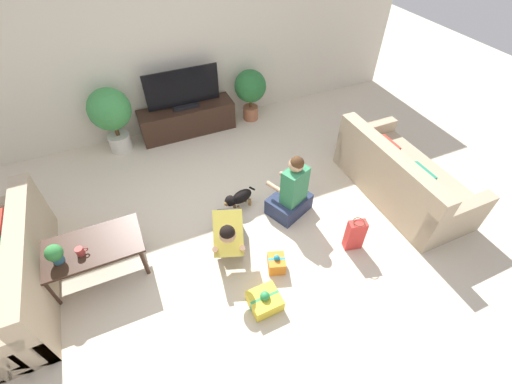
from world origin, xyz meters
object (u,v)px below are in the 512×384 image
at_px(tv_console, 188,120).
at_px(gift_box_b, 265,300).
at_px(coffee_table, 91,249).
at_px(mug, 80,251).
at_px(potted_plant_back_right, 250,89).
at_px(person_sitting, 291,193).
at_px(dog, 239,198).
at_px(gift_bag_a, 355,235).
at_px(gift_box_a, 276,263).
at_px(tabletop_plant, 54,254).
at_px(sofa_left, 6,277).
at_px(sofa_right, 401,178).
at_px(tv, 183,91).
at_px(person_kneeling, 229,232).
at_px(potted_plant_back_left, 111,113).

relative_size(tv_console, gift_box_b, 4.74).
distance_m(coffee_table, mug, 0.14).
xyz_separation_m(coffee_table, tv_console, (1.66, 2.30, -0.19)).
height_order(potted_plant_back_right, gift_box_b, potted_plant_back_right).
distance_m(coffee_table, person_sitting, 2.38).
relative_size(potted_plant_back_right, gift_box_b, 2.74).
height_order(dog, gift_bag_a, gift_bag_a).
bearing_deg(tv_console, potted_plant_back_right, -2.55).
bearing_deg(gift_box_a, tabletop_plant, 162.28).
height_order(tv_console, tabletop_plant, tabletop_plant).
bearing_deg(coffee_table, sofa_left, 173.29).
bearing_deg(tabletop_plant, person_sitting, 0.87).
height_order(sofa_right, gift_box_b, sofa_right).
distance_m(sofa_right, potted_plant_back_right, 2.81).
bearing_deg(sofa_right, gift_box_b, 108.26).
distance_m(sofa_left, tabletop_plant, 0.68).
xyz_separation_m(coffee_table, dog, (1.78, 0.29, -0.23)).
height_order(sofa_right, tv, tv).
height_order(tv_console, potted_plant_back_right, potted_plant_back_right).
bearing_deg(gift_bag_a, gift_box_a, 174.56).
bearing_deg(tv, person_sitting, -72.93).
bearing_deg(mug, sofa_right, -3.63).
relative_size(person_sitting, gift_box_a, 3.53).
bearing_deg(sofa_right, coffee_table, 85.28).
bearing_deg(coffee_table, tv, 54.18).
distance_m(potted_plant_back_right, person_sitting, 2.33).
distance_m(person_kneeling, tabletop_plant, 1.76).
relative_size(person_sitting, gift_box_b, 2.86).
xyz_separation_m(person_sitting, gift_box_a, (-0.55, -0.72, -0.24)).
distance_m(person_sitting, gift_box_b, 1.40).
bearing_deg(gift_box_b, dog, 79.22).
height_order(gift_box_a, gift_box_b, gift_box_a).
bearing_deg(tabletop_plant, person_kneeling, -7.46).
bearing_deg(potted_plant_back_right, gift_box_b, -110.73).
xyz_separation_m(tv, gift_box_a, (0.16, -3.05, -0.67)).
height_order(person_kneeling, gift_bag_a, person_kneeling).
distance_m(potted_plant_back_right, dog, 2.24).
distance_m(tv_console, dog, 2.02).
relative_size(sofa_right, coffee_table, 1.81).
bearing_deg(person_kneeling, gift_bag_a, -1.90).
relative_size(sofa_right, tabletop_plant, 8.55).
bearing_deg(sofa_right, person_kneeling, 89.41).
height_order(sofa_right, tabletop_plant, sofa_right).
distance_m(person_sitting, mug, 2.46).
xyz_separation_m(potted_plant_back_right, person_sitting, (-0.41, -2.28, -0.25)).
bearing_deg(gift_bag_a, person_kneeling, 158.28).
xyz_separation_m(tv_console, gift_bag_a, (1.14, -3.14, -0.02)).
xyz_separation_m(potted_plant_back_left, potted_plant_back_right, (2.25, 0.00, -0.08)).
xyz_separation_m(gift_box_a, tabletop_plant, (-2.12, 0.68, 0.51)).
bearing_deg(person_sitting, gift_box_a, 29.31).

